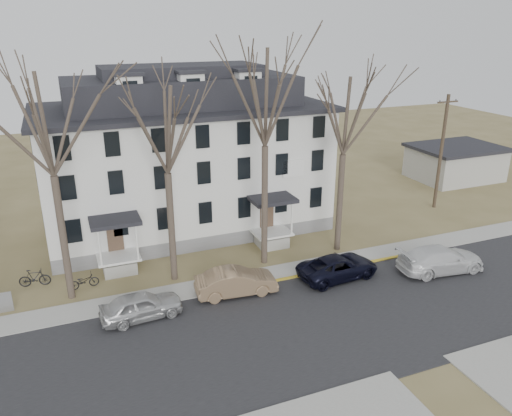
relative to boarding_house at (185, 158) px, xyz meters
name	(u,v)px	position (x,y,z in m)	size (l,w,h in m)	color
ground	(324,351)	(2.00, -17.95, -5.38)	(120.00, 120.00, 0.00)	olive
main_road	(305,329)	(2.00, -15.95, -5.38)	(120.00, 10.00, 0.04)	#27272A
far_sidewalk	(261,277)	(2.00, -9.95, -5.38)	(120.00, 2.00, 0.08)	#A09F97
yellow_curb	(338,269)	(7.00, -10.85, -5.38)	(14.00, 0.25, 0.06)	gold
boarding_house	(185,158)	(0.00, 0.00, 0.00)	(20.80, 12.36, 12.05)	slate
distant_building	(455,162)	(28.00, 2.05, -3.70)	(8.50, 6.50, 3.35)	#A09F97
tree_far_left	(45,117)	(-9.00, -8.15, 4.96)	(8.40, 8.40, 13.72)	#473B31
tree_mid_left	(165,124)	(-3.00, -8.15, 4.22)	(7.80, 7.80, 12.74)	#473B31
tree_center	(265,91)	(3.00, -8.15, 5.71)	(9.00, 9.00, 14.70)	#473B31
tree_mid_right	(346,111)	(8.50, -8.15, 4.22)	(7.80, 7.80, 12.74)	#473B31
utility_pole_far	(441,151)	(20.50, -3.95, -0.47)	(2.00, 0.28, 9.50)	#3D3023
car_silver	(141,306)	(-5.61, -11.84, -4.64)	(1.74, 4.32, 1.47)	#BDBDBD
car_tan	(236,282)	(-0.11, -11.36, -4.60)	(1.64, 4.70, 1.55)	#85694C
car_navy	(338,267)	(6.38, -11.81, -4.67)	(2.35, 5.10, 1.42)	black
car_white	(441,260)	(12.82, -13.47, -4.57)	(2.27, 5.58, 1.62)	silver
bicycle_left	(84,282)	(-8.24, -7.37, -4.93)	(0.60, 1.72, 0.90)	black
bicycle_right	(35,278)	(-10.93, -6.04, -4.83)	(0.51, 1.81, 1.09)	black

